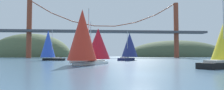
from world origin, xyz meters
name	(u,v)px	position (x,y,z in m)	size (l,w,h in m)	color
ground_plane	(143,74)	(0.00, 0.00, 0.00)	(360.00, 360.00, 0.00)	#385670
headland_right	(177,57)	(60.00, 135.00, 0.00)	(83.55, 44.00, 26.79)	#425138
headland_left	(31,57)	(-55.00, 135.00, 0.00)	(61.33, 44.00, 35.92)	#4C5B3D
suspension_bridge	(105,31)	(0.00, 95.00, 15.95)	(122.31, 6.00, 33.36)	brown
sailboat_crimson_sail	(98,44)	(-4.37, 28.04, 4.42)	(10.14, 6.69, 9.88)	#B7B2A8
sailboat_blue_spinnaker	(48,45)	(-20.68, 47.42, 5.25)	(9.31, 7.18, 10.37)	black
sailboat_navy_sail	(129,46)	(6.37, 46.07, 4.88)	(8.48, 9.92, 9.66)	#191E4C
sailboat_scarlet_sail	(83,36)	(-7.20, 17.46, 5.46)	(8.90, 9.56, 11.02)	white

